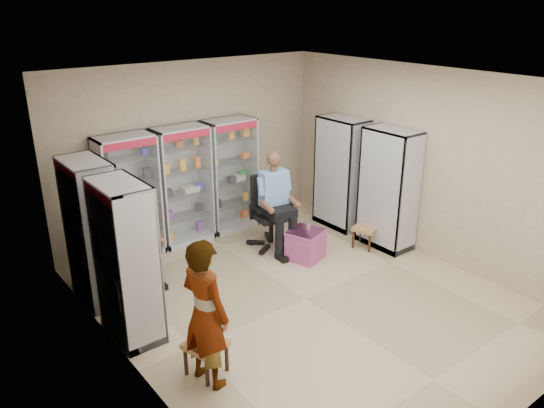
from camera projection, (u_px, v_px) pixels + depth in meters
floor at (305, 299)px, 7.41m from camera, size 6.00×6.00×0.00m
room_shell at (308, 164)px, 6.70m from camera, size 5.02×6.02×3.01m
cabinet_back_left at (129, 198)px, 8.31m from camera, size 0.90×0.50×2.00m
cabinet_back_mid at (183, 186)px, 8.86m from camera, size 0.90×0.50×2.00m
cabinet_back_right at (230, 175)px, 9.40m from camera, size 0.90×0.50×2.00m
cabinet_right_far at (341, 173)px, 9.50m from camera, size 0.90×0.50×2.00m
cabinet_right_near at (388, 189)px, 8.69m from camera, size 0.90×0.50×2.00m
cabinet_left_far at (93, 232)px, 7.10m from camera, size 0.90×0.50×2.00m
cabinet_left_near at (126, 262)px, 6.29m from camera, size 0.90×0.50×2.00m
wooden_chair at (137, 249)px, 7.82m from camera, size 0.42×0.42×0.94m
seated_customer at (138, 238)px, 7.72m from camera, size 0.44×0.60×1.34m
office_chair at (271, 212)px, 8.78m from camera, size 0.76×0.76×1.23m
seated_shopkeeper at (273, 204)px, 8.68m from camera, size 0.61×0.78×1.56m
pink_trunk at (305, 245)px, 8.48m from camera, size 0.64×0.63×0.49m
tea_glass at (308, 227)px, 8.40m from camera, size 0.07×0.07×0.09m
woven_stool_a at (365, 237)px, 8.90m from camera, size 0.46×0.46×0.37m
woven_stool_b at (206, 357)px, 5.88m from camera, size 0.49×0.49×0.40m
standing_man at (205, 314)px, 5.53m from camera, size 0.52×0.69×1.69m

